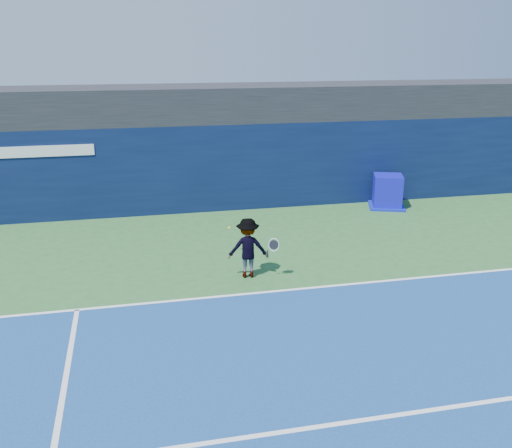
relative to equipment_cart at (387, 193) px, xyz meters
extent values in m
plane|color=#2D622C|center=(-5.25, -9.22, -0.54)|extent=(80.00, 80.00, 0.00)
cube|color=white|center=(-5.25, -6.22, -0.53)|extent=(24.00, 0.10, 0.01)
cube|color=white|center=(-5.25, -11.22, -0.53)|extent=(24.00, 0.10, 0.01)
cube|color=black|center=(-5.25, 2.28, 3.06)|extent=(36.00, 3.00, 1.20)
cube|color=#0A1537|center=(-5.25, 1.28, 0.96)|extent=(36.00, 1.00, 3.00)
cube|color=white|center=(-12.25, 0.77, 1.81)|extent=(4.50, 0.04, 0.35)
cube|color=#0E0CAB|center=(0.00, 0.00, 0.05)|extent=(1.25, 1.25, 1.18)
cube|color=#0B18A1|center=(0.00, 0.00, -0.50)|extent=(1.56, 1.56, 0.08)
imported|color=white|center=(-6.18, -5.16, 0.23)|extent=(1.05, 0.68, 1.52)
cylinder|color=black|center=(-5.73, -5.41, 0.11)|extent=(0.07, 0.13, 0.24)
torus|color=silver|center=(-5.59, -5.46, 0.36)|extent=(0.28, 0.16, 0.27)
cylinder|color=black|center=(-5.59, -5.46, 0.36)|extent=(0.23, 0.12, 0.23)
sphere|color=#C6DC18|center=(-6.34, -3.46, 0.22)|extent=(0.07, 0.07, 0.07)
camera|label=1|loc=(-8.90, -18.21, 5.07)|focal=40.00mm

